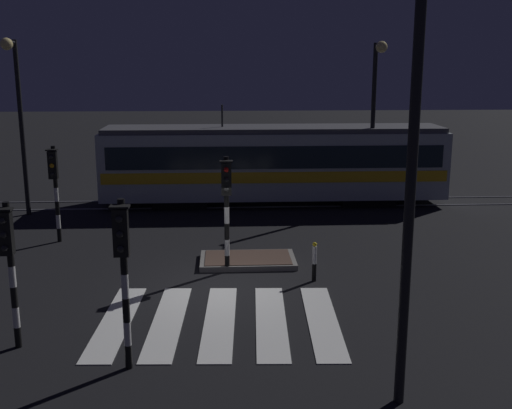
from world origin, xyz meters
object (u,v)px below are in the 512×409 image
object	(u,v)px
street_lamp_trackside_left	(17,105)
tram	(274,163)
street_lamp_trackside_right	(375,104)
street_lamp_near_kerb	(419,123)
traffic_light_kerb_mid_left	(123,260)
bollard_island_edge	(314,262)
traffic_light_median_centre	(227,197)
traffic_light_corner_near_left	(9,255)
traffic_light_corner_far_left	(54,180)

from	to	relation	value
street_lamp_trackside_left	tram	bearing A→B (deg)	9.71
street_lamp_trackside_right	street_lamp_near_kerb	world-z (taller)	street_lamp_near_kerb
traffic_light_kerb_mid_left	bollard_island_edge	bearing A→B (deg)	48.11
street_lamp_trackside_right	tram	distance (m)	4.77
street_lamp_trackside_left	tram	size ratio (longest dim) A/B	0.47
tram	street_lamp_trackside_right	bearing A→B (deg)	-15.66
traffic_light_median_centre	street_lamp_near_kerb	distance (m)	8.38
street_lamp_near_kerb	tram	bearing A→B (deg)	93.47
traffic_light_kerb_mid_left	traffic_light_corner_near_left	bearing A→B (deg)	156.88
traffic_light_median_centre	tram	distance (m)	8.96
traffic_light_kerb_mid_left	bollard_island_edge	distance (m)	6.72
traffic_light_median_centre	street_lamp_trackside_left	world-z (taller)	street_lamp_trackside_left
street_lamp_near_kerb	tram	size ratio (longest dim) A/B	0.55
traffic_light_median_centre	bollard_island_edge	distance (m)	3.00
traffic_light_kerb_mid_left	traffic_light_corner_far_left	distance (m)	9.70
traffic_light_median_centre	street_lamp_trackside_right	world-z (taller)	street_lamp_trackside_right
street_lamp_trackside_left	traffic_light_corner_near_left	bearing A→B (deg)	-74.17
tram	bollard_island_edge	world-z (taller)	tram
street_lamp_trackside_right	bollard_island_edge	world-z (taller)	street_lamp_trackside_right
traffic_light_corner_far_left	traffic_light_corner_near_left	distance (m)	8.04
traffic_light_corner_near_left	street_lamp_trackside_right	bearing A→B (deg)	49.82
traffic_light_kerb_mid_left	street_lamp_trackside_left	world-z (taller)	street_lamp_trackside_left
traffic_light_kerb_mid_left	street_lamp_near_kerb	distance (m)	5.88
street_lamp_trackside_right	traffic_light_corner_near_left	bearing A→B (deg)	-130.18
traffic_light_kerb_mid_left	traffic_light_corner_near_left	world-z (taller)	traffic_light_kerb_mid_left
street_lamp_trackside_left	bollard_island_edge	world-z (taller)	street_lamp_trackside_left
street_lamp_trackside_right	street_lamp_trackside_left	world-z (taller)	street_lamp_trackside_left
bollard_island_edge	street_lamp_trackside_right	bearing A→B (deg)	67.27
traffic_light_corner_near_left	street_lamp_trackside_left	bearing A→B (deg)	105.83
traffic_light_median_centre	tram	world-z (taller)	tram
street_lamp_trackside_left	bollard_island_edge	bearing A→B (deg)	-37.99
traffic_light_median_centre	street_lamp_trackside_right	distance (m)	9.87
traffic_light_corner_far_left	street_lamp_trackside_left	distance (m)	4.83
traffic_light_median_centre	bollard_island_edge	world-z (taller)	traffic_light_median_centre
street_lamp_trackside_right	street_lamp_near_kerb	xyz separation A→B (m)	(-2.93, -14.95, 0.71)
street_lamp_near_kerb	traffic_light_corner_near_left	bearing A→B (deg)	160.06
traffic_light_median_centre	traffic_light_kerb_mid_left	bearing A→B (deg)	-109.11
tram	street_lamp_near_kerb	bearing A→B (deg)	-86.53
traffic_light_kerb_mid_left	street_lamp_near_kerb	size ratio (longest dim) A/B	0.43
traffic_light_corner_near_left	traffic_light_kerb_mid_left	bearing A→B (deg)	-23.12
tram	traffic_light_corner_far_left	bearing A→B (deg)	-144.54
street_lamp_trackside_right	street_lamp_near_kerb	size ratio (longest dim) A/B	0.84
traffic_light_corner_far_left	street_lamp_trackside_right	distance (m)	12.46
street_lamp_trackside_right	traffic_light_kerb_mid_left	bearing A→B (deg)	-120.66
traffic_light_corner_far_left	traffic_light_corner_near_left	size ratio (longest dim) A/B	1.02
traffic_light_median_centre	tram	bearing A→B (deg)	77.01
street_lamp_near_kerb	bollard_island_edge	bearing A→B (deg)	95.43
traffic_light_median_centre	bollard_island_edge	size ratio (longest dim) A/B	3.00
traffic_light_corner_far_left	bollard_island_edge	bearing A→B (deg)	-27.68
bollard_island_edge	traffic_light_median_centre	bearing A→B (deg)	160.21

